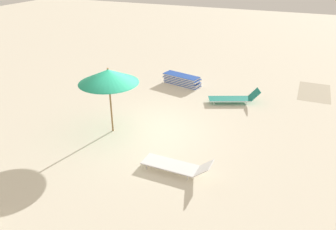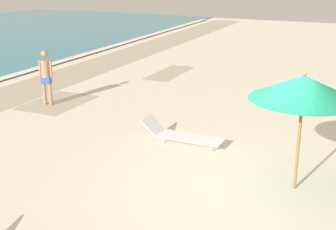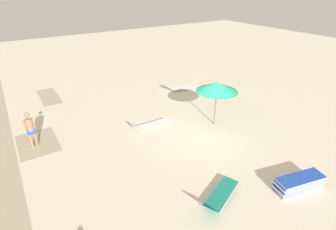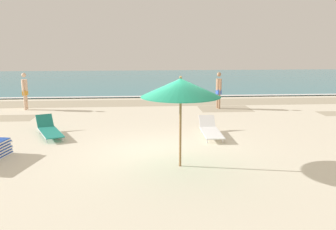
{
  "view_description": "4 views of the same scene",
  "coord_description": "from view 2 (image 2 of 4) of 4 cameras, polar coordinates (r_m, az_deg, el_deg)",
  "views": [
    {
      "loc": [
        9.15,
        5.0,
        5.82
      ],
      "look_at": [
        0.18,
        1.2,
        0.98
      ],
      "focal_mm": 35.0,
      "sensor_mm": 36.0,
      "label": 1
    },
    {
      "loc": [
        -8.49,
        -2.11,
        4.31
      ],
      "look_at": [
        0.48,
        1.96,
        1.13
      ],
      "focal_mm": 50.0,
      "sensor_mm": 36.0,
      "label": 2
    },
    {
      "loc": [
        -8.55,
        7.67,
        6.78
      ],
      "look_at": [
        0.72,
        1.72,
        1.09
      ],
      "focal_mm": 28.0,
      "sensor_mm": 36.0,
      "label": 3
    },
    {
      "loc": [
        -0.69,
        -10.33,
        3.29
      ],
      "look_at": [
        0.17,
        1.26,
        0.95
      ],
      "focal_mm": 40.0,
      "sensor_mm": 36.0,
      "label": 4
    }
  ],
  "objects": [
    {
      "name": "ground_plane",
      "position": [
        9.79,
        9.4,
        -9.02
      ],
      "size": [
        60.0,
        60.0,
        0.16
      ],
      "color": "beige"
    },
    {
      "name": "beach_umbrella",
      "position": [
        9.18,
        16.19,
        3.15
      ],
      "size": [
        2.06,
        2.06,
        2.4
      ],
      "color": "olive",
      "rests_on": "ground_plane"
    },
    {
      "name": "sun_lounger_beside_umbrella",
      "position": [
        11.8,
        1.68,
        -2.45
      ],
      "size": [
        0.66,
        2.11,
        0.54
      ],
      "rotation": [
        0.0,
        0.0,
        -0.02
      ],
      "color": "white",
      "rests_on": "ground_plane"
    },
    {
      "name": "beachgoer_wading_adult",
      "position": [
        15.35,
        -14.67,
        4.83
      ],
      "size": [
        0.27,
        0.44,
        1.76
      ],
      "rotation": [
        0.0,
        0.0,
        1.79
      ],
      "color": "#A37A5B",
      "rests_on": "ground_plane"
    }
  ]
}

